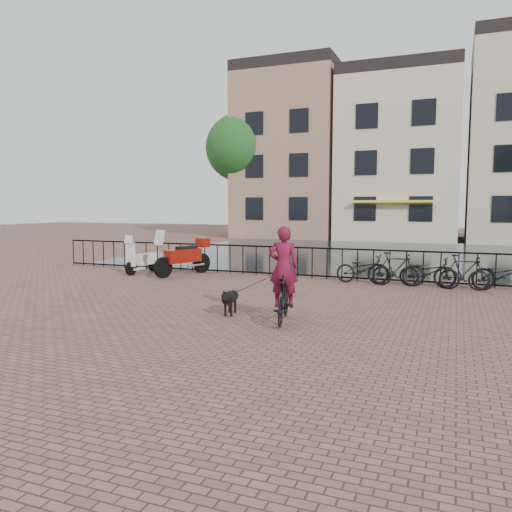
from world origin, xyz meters
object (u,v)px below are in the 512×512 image
at_px(cyclist, 283,280).
at_px(dog, 230,301).
at_px(motorcycle, 183,252).
at_px(scooter, 142,253).

xyz_separation_m(cyclist, dog, (-1.32, 0.27, -0.58)).
bearing_deg(cyclist, dog, -23.43).
xyz_separation_m(cyclist, motorcycle, (-5.45, 5.33, -0.06)).
distance_m(cyclist, dog, 1.47).
bearing_deg(motorcycle, cyclist, -25.18).
relative_size(cyclist, dog, 2.52).
xyz_separation_m(cyclist, scooter, (-7.06, 5.25, -0.17)).
distance_m(dog, scooter, 7.61).
relative_size(dog, motorcycle, 0.39).
height_order(cyclist, dog, cyclist).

